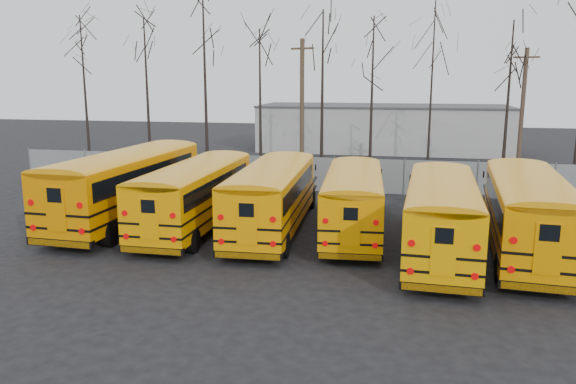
% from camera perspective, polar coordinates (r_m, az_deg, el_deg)
% --- Properties ---
extents(ground, '(120.00, 120.00, 0.00)m').
position_cam_1_polar(ground, '(21.55, 0.80, -6.20)').
color(ground, black).
rests_on(ground, ground).
extents(fence, '(40.00, 0.04, 2.00)m').
position_cam_1_polar(fence, '(32.87, 4.71, 1.75)').
color(fence, gray).
rests_on(fence, ground).
extents(distant_building, '(22.00, 8.00, 4.00)m').
position_cam_1_polar(distant_building, '(52.40, 9.57, 6.38)').
color(distant_building, '#B5B4AF').
rests_on(distant_building, ground).
extents(bus_a, '(3.25, 12.13, 3.36)m').
position_cam_1_polar(bus_a, '(26.77, -15.85, 1.21)').
color(bus_a, black).
rests_on(bus_a, ground).
extents(bus_b, '(2.51, 10.76, 3.01)m').
position_cam_1_polar(bus_b, '(24.88, -9.26, 0.25)').
color(bus_b, black).
rests_on(bus_b, ground).
extents(bus_c, '(2.88, 10.88, 3.02)m').
position_cam_1_polar(bus_c, '(24.02, -1.55, 0.01)').
color(bus_c, black).
rests_on(bus_c, ground).
extents(bus_d, '(2.95, 10.23, 2.83)m').
position_cam_1_polar(bus_d, '(23.90, 6.68, -0.39)').
color(bus_d, black).
rests_on(bus_d, ground).
extents(bus_e, '(2.96, 10.79, 2.99)m').
position_cam_1_polar(bus_e, '(21.60, 15.33, -1.76)').
color(bus_e, black).
rests_on(bus_e, ground).
extents(bus_f, '(3.46, 11.30, 3.12)m').
position_cam_1_polar(bus_f, '(22.79, 23.16, -1.41)').
color(bus_f, black).
rests_on(bus_f, ground).
extents(utility_pole_left, '(1.53, 0.65, 8.92)m').
position_cam_1_polar(utility_pole_left, '(35.45, 1.43, 8.32)').
color(utility_pole_left, '#483728').
rests_on(utility_pole_left, ground).
extents(utility_pole_right, '(1.47, 0.41, 8.31)m').
position_cam_1_polar(utility_pole_right, '(36.93, 22.65, 7.09)').
color(utility_pole_right, '#483629').
rests_on(utility_pole_right, ground).
extents(tree_0, '(0.26, 0.26, 10.90)m').
position_cam_1_polar(tree_0, '(43.71, -19.91, 9.40)').
color(tree_0, black).
rests_on(tree_0, ground).
extents(tree_1, '(0.26, 0.26, 10.51)m').
position_cam_1_polar(tree_1, '(40.23, -14.09, 9.33)').
color(tree_1, black).
rests_on(tree_1, ground).
extents(tree_2, '(0.26, 0.26, 12.90)m').
position_cam_1_polar(tree_2, '(38.38, -8.42, 11.25)').
color(tree_2, black).
rests_on(tree_2, ground).
extents(tree_3, '(0.26, 0.26, 9.46)m').
position_cam_1_polar(tree_3, '(34.89, -2.84, 8.50)').
color(tree_3, black).
rests_on(tree_3, ground).
extents(tree_4, '(0.26, 0.26, 10.70)m').
position_cam_1_polar(tree_4, '(36.08, 3.50, 9.59)').
color(tree_4, black).
rests_on(tree_4, ground).
extents(tree_5, '(0.26, 0.26, 10.44)m').
position_cam_1_polar(tree_5, '(37.59, 8.50, 9.36)').
color(tree_5, black).
rests_on(tree_5, ground).
extents(tree_6, '(0.26, 0.26, 11.64)m').
position_cam_1_polar(tree_6, '(36.74, 14.35, 10.02)').
color(tree_6, black).
rests_on(tree_6, ground).
extents(tree_7, '(0.26, 0.26, 9.90)m').
position_cam_1_polar(tree_7, '(36.76, 21.41, 8.24)').
color(tree_7, black).
rests_on(tree_7, ground).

